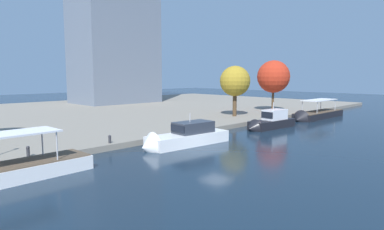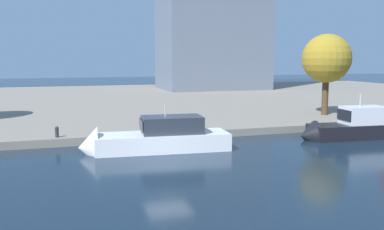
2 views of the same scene
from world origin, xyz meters
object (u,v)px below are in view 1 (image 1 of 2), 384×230
at_px(motor_yacht_3, 270,123).
at_px(tree_2, 273,76).
at_px(motor_yacht_2, 183,139).
at_px(mooring_bollard_0, 28,151).
at_px(tree_3, 234,82).
at_px(tour_boat_4, 316,116).
at_px(mooring_bollard_1, 110,139).

relative_size(motor_yacht_3, tree_2, 0.95).
xyz_separation_m(motor_yacht_2, mooring_bollard_0, (-13.11, 3.56, 0.35)).
xyz_separation_m(mooring_bollard_0, tree_3, (31.69, 4.60, 4.79)).
distance_m(motor_yacht_3, tree_3, 10.47).
relative_size(tour_boat_4, tree_2, 1.49).
bearing_deg(mooring_bollard_1, motor_yacht_2, -31.48).
relative_size(mooring_bollard_0, tree_2, 0.10).
distance_m(motor_yacht_3, mooring_bollard_0, 28.48).
height_order(motor_yacht_2, motor_yacht_3, motor_yacht_3).
bearing_deg(mooring_bollard_0, motor_yacht_3, -7.76).
bearing_deg(mooring_bollard_1, tree_3, 10.47).
xyz_separation_m(motor_yacht_3, mooring_bollard_1, (-21.03, 3.91, 0.31)).
height_order(tree_2, tree_3, tree_2).
relative_size(tour_boat_4, mooring_bollard_1, 17.07).
bearing_deg(tour_boat_4, motor_yacht_2, 0.58).
distance_m(mooring_bollard_0, tree_3, 32.38).
bearing_deg(tree_3, tour_boat_4, -38.36).
relative_size(motor_yacht_2, mooring_bollard_0, 11.72).
height_order(mooring_bollard_1, tree_3, tree_3).
bearing_deg(tree_3, motor_yacht_3, -112.40).
height_order(motor_yacht_2, mooring_bollard_0, motor_yacht_2).
height_order(motor_yacht_2, mooring_bollard_1, motor_yacht_2).
distance_m(mooring_bollard_1, tree_3, 25.38).
bearing_deg(tree_2, mooring_bollard_1, -173.26).
xyz_separation_m(mooring_bollard_1, tree_2, (34.88, 4.12, 5.76)).
bearing_deg(mooring_bollard_1, mooring_bollard_0, -179.45).
bearing_deg(tour_boat_4, tree_2, -89.00).
xyz_separation_m(tour_boat_4, tree_3, (-10.41, 8.24, 5.36)).
bearing_deg(mooring_bollard_1, tour_boat_4, -6.06).
bearing_deg(mooring_bollard_1, tree_2, 6.74).
distance_m(motor_yacht_2, mooring_bollard_0, 13.58).
bearing_deg(motor_yacht_2, motor_yacht_3, -176.32).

